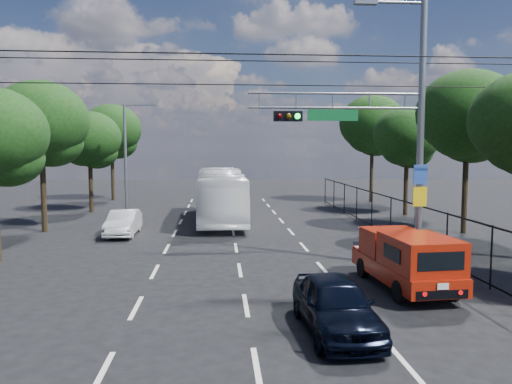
{
  "coord_description": "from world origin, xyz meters",
  "views": [
    {
      "loc": [
        -0.72,
        -9.47,
        4.33
      ],
      "look_at": [
        0.58,
        7.96,
        2.8
      ],
      "focal_mm": 35.0,
      "sensor_mm": 36.0,
      "label": 1
    }
  ],
  "objects": [
    {
      "name": "tree_left_d",
      "position": [
        -9.38,
        25.02,
        4.72
      ],
      "size": [
        4.2,
        4.2,
        6.83
      ],
      "color": "black",
      "rests_on": "ground"
    },
    {
      "name": "red_pickup",
      "position": [
        5.01,
        5.26,
        0.96
      ],
      "size": [
        2.09,
        4.93,
        1.79
      ],
      "color": "black",
      "rests_on": "ground"
    },
    {
      "name": "tree_right_d",
      "position": [
        11.42,
        22.02,
        4.85
      ],
      "size": [
        4.32,
        4.32,
        7.02
      ],
      "color": "black",
      "rests_on": "ground"
    },
    {
      "name": "tree_right_e",
      "position": [
        11.62,
        30.02,
        5.94
      ],
      "size": [
        5.28,
        5.28,
        8.58
      ],
      "color": "black",
      "rests_on": "ground"
    },
    {
      "name": "ground",
      "position": [
        0.0,
        0.0,
        0.0
      ],
      "size": [
        120.0,
        120.0,
        0.0
      ],
      "primitive_type": "plane",
      "color": "black",
      "rests_on": "ground"
    },
    {
      "name": "streetlight_left",
      "position": [
        -6.33,
        22.0,
        3.94
      ],
      "size": [
        2.09,
        0.22,
        7.08
      ],
      "color": "slate",
      "rests_on": "ground"
    },
    {
      "name": "lane_markings",
      "position": [
        -0.0,
        14.0,
        0.01
      ],
      "size": [
        6.12,
        38.0,
        0.01
      ],
      "color": "beige",
      "rests_on": "ground"
    },
    {
      "name": "signal_mast",
      "position": [
        5.28,
        7.99,
        5.24
      ],
      "size": [
        6.43,
        0.39,
        9.5
      ],
      "color": "slate",
      "rests_on": "ground"
    },
    {
      "name": "tree_left_e",
      "position": [
        -9.58,
        33.02,
        5.53
      ],
      "size": [
        4.92,
        4.92,
        7.99
      ],
      "color": "black",
      "rests_on": "ground"
    },
    {
      "name": "white_bus",
      "position": [
        -0.68,
        20.23,
        1.56
      ],
      "size": [
        2.95,
        11.29,
        3.13
      ],
      "primitive_type": "imported",
      "rotation": [
        0.0,
        0.0,
        0.03
      ],
      "color": "white",
      "rests_on": "ground"
    },
    {
      "name": "white_van",
      "position": [
        -5.5,
        15.6,
        0.62
      ],
      "size": [
        1.32,
        3.78,
        1.24
      ],
      "primitive_type": "imported",
      "rotation": [
        0.0,
        0.0,
        0.0
      ],
      "color": "silver",
      "rests_on": "ground"
    },
    {
      "name": "tree_right_c",
      "position": [
        11.82,
        15.02,
        5.73
      ],
      "size": [
        5.1,
        5.1,
        8.29
      ],
      "color": "black",
      "rests_on": "ground"
    },
    {
      "name": "fence_right",
      "position": [
        7.6,
        12.17,
        1.03
      ],
      "size": [
        0.06,
        34.03,
        2.0
      ],
      "color": "black",
      "rests_on": "ground"
    },
    {
      "name": "tree_left_c",
      "position": [
        -9.78,
        17.02,
        5.4
      ],
      "size": [
        4.8,
        4.8,
        7.8
      ],
      "color": "black",
      "rests_on": "ground"
    },
    {
      "name": "navy_hatchback",
      "position": [
        2.0,
        1.81,
        0.67
      ],
      "size": [
        1.71,
        3.96,
        1.33
      ],
      "primitive_type": "imported",
      "rotation": [
        0.0,
        0.0,
        0.04
      ],
      "color": "black",
      "rests_on": "ground"
    },
    {
      "name": "utility_wires",
      "position": [
        0.0,
        8.83,
        7.23
      ],
      "size": [
        22.0,
        5.04,
        0.74
      ],
      "color": "black",
      "rests_on": "ground"
    }
  ]
}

